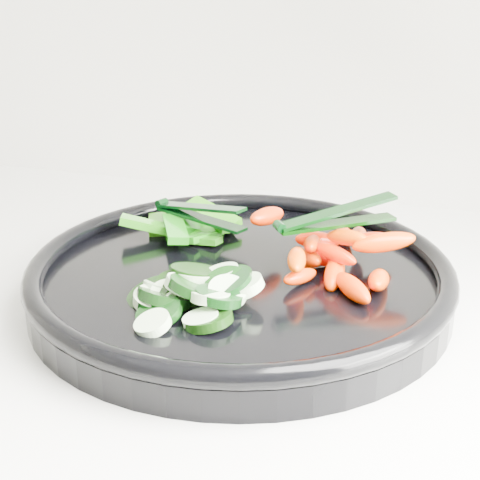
% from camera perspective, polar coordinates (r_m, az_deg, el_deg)
% --- Properties ---
extents(veggie_tray, '(0.47, 0.47, 0.04)m').
position_cam_1_polar(veggie_tray, '(0.60, -0.00, -3.09)').
color(veggie_tray, black).
rests_on(veggie_tray, counter).
extents(cucumber_pile, '(0.12, 0.12, 0.04)m').
position_cam_1_polar(cucumber_pile, '(0.54, -4.38, -4.49)').
color(cucumber_pile, black).
rests_on(cucumber_pile, veggie_tray).
extents(carrot_pile, '(0.16, 0.17, 0.06)m').
position_cam_1_polar(carrot_pile, '(0.60, 7.95, -0.99)').
color(carrot_pile, '#DF3500').
rests_on(carrot_pile, veggie_tray).
extents(pepper_pile, '(0.11, 0.11, 0.04)m').
position_cam_1_polar(pepper_pile, '(0.68, -4.39, 1.16)').
color(pepper_pile, '#226B0A').
rests_on(pepper_pile, veggie_tray).
extents(tong_carrot, '(0.10, 0.08, 0.02)m').
position_cam_1_polar(tong_carrot, '(0.59, 8.01, 1.87)').
color(tong_carrot, black).
rests_on(tong_carrot, carrot_pile).
extents(tong_pepper, '(0.11, 0.06, 0.02)m').
position_cam_1_polar(tong_pepper, '(0.67, -3.66, 2.39)').
color(tong_pepper, black).
rests_on(tong_pepper, pepper_pile).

